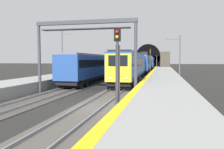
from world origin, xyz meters
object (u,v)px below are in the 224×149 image
Objects in this scene: catenary_mast_near at (179,56)px; catenary_mast_far at (62,54)px; railway_signal_near at (117,63)px; train_main_approaching at (144,63)px; railway_signal_mid at (150,59)px; train_adjacent_platform at (111,65)px; railway_signal_far at (157,60)px; overhead_signal_gantry at (85,37)px.

catenary_mast_near is 0.88× the size of catenary_mast_far.
catenary_mast_far is (21.68, 13.98, 1.19)m from railway_signal_near.
train_main_approaching is 8.01× the size of catenary_mast_far.
catenary_mast_near is (-10.81, -5.32, 0.37)m from railway_signal_mid.
train_adjacent_platform is 7.21× the size of railway_signal_mid.
railway_signal_near is 25.39m from catenary_mast_near.
train_adjacent_platform is at bearing -23.05° from train_main_approaching.
railway_signal_far is 0.73× the size of catenary_mast_near.
catenary_mast_far is at bearing 128.26° from train_adjacent_platform.
overhead_signal_gantry is 1.19× the size of catenary_mast_far.
overhead_signal_gantry is 21.01m from catenary_mast_near.
overhead_signal_gantry is at bearing -8.35° from railway_signal_mid.
catenary_mast_far is at bearing 32.00° from overhead_signal_gantry.
catenary_mast_far is at bearing -34.63° from train_main_approaching.
train_adjacent_platform is 9.24m from catenary_mast_far.
railway_signal_near is 0.97× the size of railway_signal_far.
catenary_mast_far reaches higher than overhead_signal_gantry.
train_main_approaching is 9.06× the size of catenary_mast_near.
train_adjacent_platform is 57.91m from railway_signal_far.
train_main_approaching is at bearing -158.90° from railway_signal_mid.
train_adjacent_platform is at bearing -6.85° from railway_signal_far.
overhead_signal_gantry is at bearing -148.00° from catenary_mast_far.
overhead_signal_gantry reaches higher than railway_signal_far.
railway_signal_mid is 49.17m from railway_signal_far.
railway_signal_near is 84.80m from railway_signal_far.
railway_signal_far is 60.22m from catenary_mast_near.
catenary_mast_near is at bearing 23.72° from train_main_approaching.
railway_signal_far reaches higher than train_adjacent_platform.
railway_signal_mid is at bearing 0.00° from railway_signal_far.
train_main_approaching is 4.89m from railway_signal_mid.
overhead_signal_gantry is 18.26m from catenary_mast_far.
railway_signal_near is at bearing 1.44° from train_main_approaching.
catenary_mast_far reaches higher than railway_signal_mid.
railway_signal_mid is 0.77× the size of catenary_mast_near.
railway_signal_far is (44.69, -1.73, 0.76)m from train_main_approaching.
railway_signal_mid is at bearing -180.00° from railway_signal_near.
catenary_mast_far is (-3.14, 19.30, 0.44)m from catenary_mast_near.
train_main_approaching is at bearing -2.21° from railway_signal_far.
railway_signal_mid is at bearing 26.21° from catenary_mast_near.
railway_signal_mid is 29.79m from overhead_signal_gantry.
railway_signal_near is (-40.11, -1.73, 0.57)m from train_main_approaching.
railway_signal_mid reaches higher than train_main_approaching.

